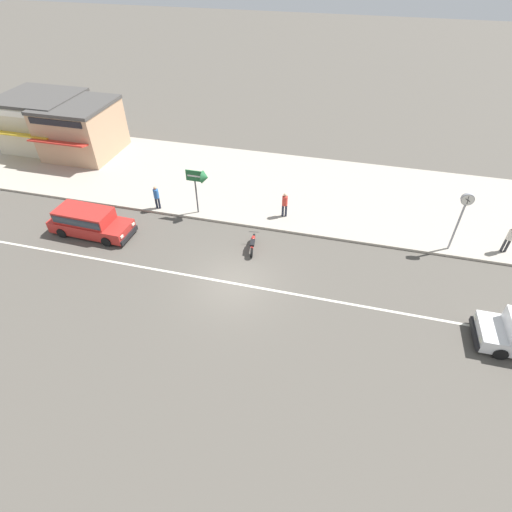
{
  "coord_description": "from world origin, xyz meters",
  "views": [
    {
      "loc": [
        4.77,
        -14.1,
        14.33
      ],
      "look_at": [
        0.82,
        1.49,
        0.8
      ],
      "focal_mm": 28.0,
      "sensor_mm": 36.0,
      "label": 1
    }
  ],
  "objects_px": {
    "arrow_signboard": "(203,179)",
    "shopfront_mid_block": "(45,121)",
    "motorcycle_0": "(253,243)",
    "pedestrian_mid_kerb": "(285,203)",
    "minivan_red_1": "(88,221)",
    "street_clock": "(464,209)",
    "pedestrian_near_clock": "(156,196)",
    "shopfront_corner_warung": "(81,128)",
    "pedestrian_by_shop": "(510,237)"
  },
  "relations": [
    {
      "from": "motorcycle_0",
      "to": "pedestrian_mid_kerb",
      "type": "relative_size",
      "value": 1.13
    },
    {
      "from": "pedestrian_by_shop",
      "to": "shopfront_mid_block",
      "type": "bearing_deg",
      "value": 169.75
    },
    {
      "from": "street_clock",
      "to": "arrow_signboard",
      "type": "distance_m",
      "value": 14.47
    },
    {
      "from": "arrow_signboard",
      "to": "pedestrian_near_clock",
      "type": "relative_size",
      "value": 1.88
    },
    {
      "from": "arrow_signboard",
      "to": "street_clock",
      "type": "bearing_deg",
      "value": 0.17
    },
    {
      "from": "pedestrian_by_shop",
      "to": "shopfront_corner_warung",
      "type": "xyz_separation_m",
      "value": [
        -29.53,
        5.43,
        0.95
      ]
    },
    {
      "from": "minivan_red_1",
      "to": "shopfront_corner_warung",
      "type": "xyz_separation_m",
      "value": [
        -6.08,
        9.33,
        1.26
      ]
    },
    {
      "from": "arrow_signboard",
      "to": "pedestrian_mid_kerb",
      "type": "distance_m",
      "value": 5.16
    },
    {
      "from": "pedestrian_mid_kerb",
      "to": "shopfront_corner_warung",
      "type": "height_order",
      "value": "shopfront_corner_warung"
    },
    {
      "from": "minivan_red_1",
      "to": "pedestrian_mid_kerb",
      "type": "distance_m",
      "value": 11.73
    },
    {
      "from": "motorcycle_0",
      "to": "pedestrian_by_shop",
      "type": "distance_m",
      "value": 14.03
    },
    {
      "from": "motorcycle_0",
      "to": "pedestrian_near_clock",
      "type": "height_order",
      "value": "pedestrian_near_clock"
    },
    {
      "from": "arrow_signboard",
      "to": "shopfront_mid_block",
      "type": "bearing_deg",
      "value": 157.54
    },
    {
      "from": "street_clock",
      "to": "pedestrian_near_clock",
      "type": "xyz_separation_m",
      "value": [
        -17.64,
        -0.21,
        -1.75
      ]
    },
    {
      "from": "motorcycle_0",
      "to": "arrow_signboard",
      "type": "distance_m",
      "value": 5.04
    },
    {
      "from": "minivan_red_1",
      "to": "pedestrian_mid_kerb",
      "type": "relative_size",
      "value": 3.03
    },
    {
      "from": "pedestrian_by_shop",
      "to": "minivan_red_1",
      "type": "bearing_deg",
      "value": -170.56
    },
    {
      "from": "shopfront_corner_warung",
      "to": "shopfront_mid_block",
      "type": "bearing_deg",
      "value": 171.03
    },
    {
      "from": "pedestrian_near_clock",
      "to": "shopfront_corner_warung",
      "type": "xyz_separation_m",
      "value": [
        -8.96,
        6.1,
        1.04
      ]
    },
    {
      "from": "arrow_signboard",
      "to": "shopfront_mid_block",
      "type": "height_order",
      "value": "shopfront_mid_block"
    },
    {
      "from": "pedestrian_near_clock",
      "to": "shopfront_corner_warung",
      "type": "height_order",
      "value": "shopfront_corner_warung"
    },
    {
      "from": "minivan_red_1",
      "to": "pedestrian_by_shop",
      "type": "distance_m",
      "value": 23.78
    },
    {
      "from": "pedestrian_mid_kerb",
      "to": "shopfront_corner_warung",
      "type": "distance_m",
      "value": 17.72
    },
    {
      "from": "minivan_red_1",
      "to": "motorcycle_0",
      "type": "bearing_deg",
      "value": 4.78
    },
    {
      "from": "pedestrian_by_shop",
      "to": "shopfront_corner_warung",
      "type": "bearing_deg",
      "value": 169.59
    },
    {
      "from": "pedestrian_mid_kerb",
      "to": "motorcycle_0",
      "type": "bearing_deg",
      "value": -107.58
    },
    {
      "from": "pedestrian_near_clock",
      "to": "arrow_signboard",
      "type": "bearing_deg",
      "value": 2.96
    },
    {
      "from": "shopfront_corner_warung",
      "to": "shopfront_mid_block",
      "type": "height_order",
      "value": "shopfront_mid_block"
    },
    {
      "from": "minivan_red_1",
      "to": "shopfront_mid_block",
      "type": "relative_size",
      "value": 0.83
    },
    {
      "from": "motorcycle_0",
      "to": "pedestrian_mid_kerb",
      "type": "distance_m",
      "value": 3.75
    },
    {
      "from": "minivan_red_1",
      "to": "pedestrian_near_clock",
      "type": "bearing_deg",
      "value": 48.32
    },
    {
      "from": "minivan_red_1",
      "to": "pedestrian_by_shop",
      "type": "bearing_deg",
      "value": 9.44
    },
    {
      "from": "motorcycle_0",
      "to": "pedestrian_near_clock",
      "type": "distance_m",
      "value": 7.34
    },
    {
      "from": "pedestrian_near_clock",
      "to": "pedestrian_mid_kerb",
      "type": "distance_m",
      "value": 8.1
    },
    {
      "from": "shopfront_mid_block",
      "to": "street_clock",
      "type": "bearing_deg",
      "value": -12.07
    },
    {
      "from": "pedestrian_near_clock",
      "to": "pedestrian_by_shop",
      "type": "height_order",
      "value": "pedestrian_by_shop"
    },
    {
      "from": "minivan_red_1",
      "to": "shopfront_corner_warung",
      "type": "height_order",
      "value": "shopfront_corner_warung"
    },
    {
      "from": "pedestrian_near_clock",
      "to": "shopfront_mid_block",
      "type": "height_order",
      "value": "shopfront_mid_block"
    },
    {
      "from": "minivan_red_1",
      "to": "pedestrian_mid_kerb",
      "type": "xyz_separation_m",
      "value": [
        10.9,
        4.34,
        0.26
      ]
    },
    {
      "from": "street_clock",
      "to": "arrow_signboard",
      "type": "xyz_separation_m",
      "value": [
        -14.47,
        -0.04,
        -0.2
      ]
    },
    {
      "from": "arrow_signboard",
      "to": "shopfront_mid_block",
      "type": "distance_m",
      "value": 17.03
    },
    {
      "from": "minivan_red_1",
      "to": "shopfront_mid_block",
      "type": "distance_m",
      "value": 13.9
    },
    {
      "from": "motorcycle_0",
      "to": "street_clock",
      "type": "bearing_deg",
      "value": 13.7
    },
    {
      "from": "pedestrian_near_clock",
      "to": "shopfront_mid_block",
      "type": "relative_size",
      "value": 0.27
    },
    {
      "from": "pedestrian_by_shop",
      "to": "shopfront_corner_warung",
      "type": "height_order",
      "value": "shopfront_corner_warung"
    },
    {
      "from": "minivan_red_1",
      "to": "pedestrian_near_clock",
      "type": "height_order",
      "value": "pedestrian_near_clock"
    },
    {
      "from": "street_clock",
      "to": "pedestrian_by_shop",
      "type": "height_order",
      "value": "street_clock"
    },
    {
      "from": "shopfront_corner_warung",
      "to": "pedestrian_near_clock",
      "type": "bearing_deg",
      "value": -34.25
    },
    {
      "from": "pedestrian_near_clock",
      "to": "pedestrian_mid_kerb",
      "type": "relative_size",
      "value": 0.96
    },
    {
      "from": "arrow_signboard",
      "to": "pedestrian_near_clock",
      "type": "distance_m",
      "value": 3.54
    }
  ]
}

